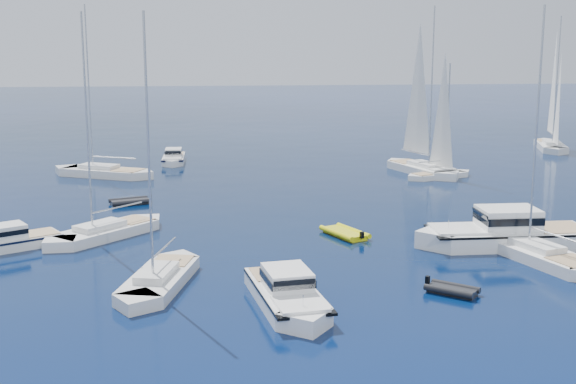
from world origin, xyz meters
name	(u,v)px	position (x,y,z in m)	size (l,w,h in m)	color
ground	(421,326)	(0.00, 0.00, 0.00)	(400.00, 400.00, 0.00)	#081C53
motor_cruiser_near	(288,307)	(-6.06, 3.37, 0.00)	(2.94, 9.61, 2.52)	white
motor_cruiser_left	(4,250)	(-23.48, 16.04, 0.00)	(2.46, 8.06, 2.11)	silver
motor_cruiser_centre	(503,246)	(9.44, 13.51, 0.00)	(3.86, 12.61, 3.31)	white
motor_cruiser_horizon	(174,163)	(-14.00, 51.22, 0.00)	(2.39, 7.80, 2.05)	white
sailboat_fore	(159,286)	(-12.87, 7.49, 0.00)	(2.75, 10.56, 15.52)	silver
sailboat_mid_r	(540,261)	(10.42, 9.86, 0.00)	(2.86, 10.99, 16.15)	white
sailboat_mid_l	(105,237)	(-17.29, 18.62, 0.00)	(2.81, 10.82, 15.91)	white
sailboat_centre	(439,178)	(12.85, 38.77, 0.00)	(2.08, 8.00, 11.75)	white
sailboat_sails_r	(422,173)	(11.91, 41.76, 0.00)	(3.09, 11.90, 17.49)	white
sailboat_far_l	(104,176)	(-20.70, 43.23, 0.00)	(3.12, 11.99, 17.62)	silver
sailboat_sails_far	(550,149)	(32.96, 57.03, 0.00)	(3.01, 11.59, 17.04)	silver
tender_yellow	(345,236)	(-0.60, 17.20, 0.00)	(2.19, 4.07, 0.95)	#D7D90C
tender_grey_near	(452,294)	(2.98, 4.42, 0.00)	(1.66, 2.89, 0.95)	black
tender_grey_far	(130,204)	(-16.67, 29.49, 0.00)	(1.93, 3.48, 0.95)	black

